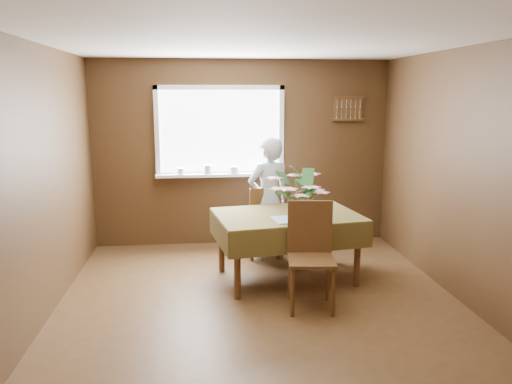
{
  "coord_description": "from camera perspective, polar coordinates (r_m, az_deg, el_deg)",
  "views": [
    {
      "loc": [
        -0.56,
        -4.48,
        2.05
      ],
      "look_at": [
        0.0,
        0.55,
        1.05
      ],
      "focal_mm": 35.0,
      "sensor_mm": 36.0,
      "label": 1
    }
  ],
  "objects": [
    {
      "name": "flower_bouquet",
      "position": [
        5.26,
        4.96,
        0.2
      ],
      "size": [
        0.54,
        0.54,
        0.46
      ],
      "rotation": [
        0.0,
        0.0,
        0.25
      ],
      "color": "white",
      "rests_on": "dining_table"
    },
    {
      "name": "floor",
      "position": [
        4.96,
        0.72,
        -13.24
      ],
      "size": [
        4.5,
        4.5,
        0.0
      ],
      "primitive_type": "plane",
      "color": "#4A3019",
      "rests_on": "ground"
    },
    {
      "name": "table_knife",
      "position": [
        5.4,
        6.2,
        -2.73
      ],
      "size": [
        0.13,
        0.22,
        0.0
      ],
      "primitive_type": "cube",
      "rotation": [
        0.0,
        0.0,
        0.49
      ],
      "color": "silver",
      "rests_on": "dining_table"
    },
    {
      "name": "ceiling",
      "position": [
        4.54,
        0.8,
        16.86
      ],
      "size": [
        4.5,
        4.5,
        0.0
      ],
      "primitive_type": "plane",
      "rotation": [
        3.14,
        0.0,
        0.0
      ],
      "color": "white",
      "rests_on": "wall_back"
    },
    {
      "name": "wall_right",
      "position": [
        5.22,
        23.11,
        1.46
      ],
      "size": [
        0.0,
        4.5,
        4.5
      ],
      "primitive_type": "plane",
      "rotation": [
        1.57,
        0.0,
        -1.57
      ],
      "color": "brown",
      "rests_on": "floor"
    },
    {
      "name": "wall_front",
      "position": [
        2.44,
        7.35,
        -8.16
      ],
      "size": [
        4.0,
        0.0,
        4.0
      ],
      "primitive_type": "plane",
      "rotation": [
        -1.57,
        0.0,
        0.0
      ],
      "color": "brown",
      "rests_on": "floor"
    },
    {
      "name": "chair_far",
      "position": [
        6.26,
        0.81,
        -3.12
      ],
      "size": [
        0.45,
        0.45,
        0.92
      ],
      "rotation": [
        0.0,
        0.0,
        3.3
      ],
      "color": "brown",
      "rests_on": "floor"
    },
    {
      "name": "chair_near",
      "position": [
        4.9,
        6.26,
        -6.67
      ],
      "size": [
        0.49,
        0.49,
        1.03
      ],
      "rotation": [
        0.0,
        0.0,
        -0.12
      ],
      "color": "brown",
      "rests_on": "floor"
    },
    {
      "name": "window_assembly",
      "position": [
        6.72,
        -4.06,
        5.28
      ],
      "size": [
        1.72,
        0.2,
        1.22
      ],
      "color": "white",
      "rests_on": "wall_back"
    },
    {
      "name": "wall_left",
      "position": [
        4.77,
        -23.81,
        0.56
      ],
      "size": [
        0.0,
        4.5,
        4.5
      ],
      "primitive_type": "plane",
      "rotation": [
        1.57,
        0.0,
        1.57
      ],
      "color": "brown",
      "rests_on": "floor"
    },
    {
      "name": "dining_table",
      "position": [
        5.52,
        3.57,
        -3.42
      ],
      "size": [
        1.69,
        1.27,
        0.76
      ],
      "rotation": [
        0.0,
        0.0,
        0.15
      ],
      "color": "brown",
      "rests_on": "floor"
    },
    {
      "name": "spoon_rack",
      "position": [
        6.99,
        10.5,
        9.37
      ],
      "size": [
        0.44,
        0.05,
        0.33
      ],
      "color": "brown",
      "rests_on": "wall_back"
    },
    {
      "name": "seated_woman",
      "position": [
        6.16,
        1.48,
        -0.84
      ],
      "size": [
        0.65,
        0.53,
        1.53
      ],
      "primitive_type": "imported",
      "rotation": [
        0.0,
        0.0,
        3.48
      ],
      "color": "white",
      "rests_on": "floor"
    },
    {
      "name": "side_plate",
      "position": [
        5.78,
        7.5,
        -1.84
      ],
      "size": [
        0.22,
        0.22,
        0.01
      ],
      "primitive_type": "cylinder",
      "rotation": [
        0.0,
        0.0,
        -0.02
      ],
      "color": "white",
      "rests_on": "dining_table"
    },
    {
      "name": "wall_back",
      "position": [
        6.8,
        -1.58,
        4.43
      ],
      "size": [
        4.0,
        0.0,
        4.0
      ],
      "primitive_type": "plane",
      "rotation": [
        1.57,
        0.0,
        0.0
      ],
      "color": "brown",
      "rests_on": "floor"
    }
  ]
}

